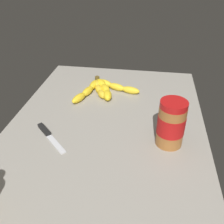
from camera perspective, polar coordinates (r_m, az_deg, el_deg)
The scene contains 4 objects.
ground_plane at distance 89.58cm, azimuth -1.34°, elevation -4.18°, with size 96.98×67.35×4.54cm, color gray.
banana_bunch at distance 108.04cm, azimuth -2.18°, elevation 5.19°, with size 22.06×26.69×3.47cm.
peanut_butter_jar at distance 78.26cm, azimuth 13.04°, elevation -2.57°, with size 8.34×8.34×15.01cm.
butter_knife at distance 85.61cm, azimuth -13.91°, elevation -5.02°, with size 13.35×13.60×1.20cm.
Camera 1 is at (-70.33, -13.08, 51.66)cm, focal length 41.03 mm.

